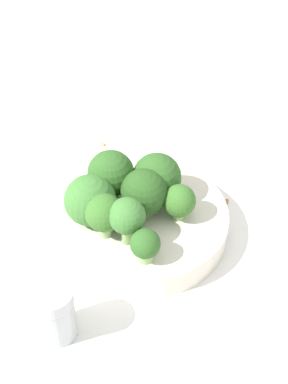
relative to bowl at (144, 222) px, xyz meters
The scene contains 13 objects.
ground_plane 0.02m from the bowl, ahead, with size 3.00×3.00×0.00m, color white.
bowl is the anchor object (origin of this frame).
broccoli_floret_0 0.05m from the bowl, 125.90° to the right, with size 0.05×0.05×0.06m.
broccoli_floret_1 0.07m from the bowl, 155.67° to the left, with size 0.05×0.05×0.06m.
broccoli_floret_2 0.06m from the bowl, 71.24° to the left, with size 0.06×0.06×0.06m.
broccoli_floret_3 0.06m from the bowl, ahead, with size 0.04×0.04×0.04m.
broccoli_floret_4 0.07m from the bowl, 102.09° to the right, with size 0.04×0.04×0.06m.
broccoli_floret_5 0.08m from the bowl, 159.59° to the right, with size 0.06×0.06×0.06m.
broccoli_floret_6 0.07m from the bowl, 131.25° to the right, with size 0.04×0.04×0.05m.
broccoli_floret_7 0.08m from the bowl, 78.66° to the right, with size 0.03×0.03×0.04m.
pepper_shaker 0.16m from the bowl, 111.74° to the right, with size 0.04×0.04×0.07m.
almond_crumb_0 0.18m from the bowl, 119.70° to the left, with size 0.01×0.00×0.01m, color tan.
almond_crumb_1 0.12m from the bowl, 35.81° to the left, with size 0.01×0.00×0.01m, color olive.
Camera 1 is at (0.08, -0.43, 0.47)m, focal length 50.00 mm.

